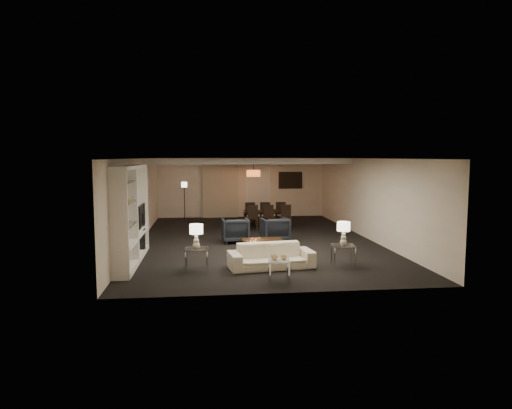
{
  "coord_description": "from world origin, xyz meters",
  "views": [
    {
      "loc": [
        -1.56,
        -13.74,
        2.55
      ],
      "look_at": [
        0.0,
        0.0,
        1.1
      ],
      "focal_mm": 32.0,
      "sensor_mm": 36.0,
      "label": 1
    }
  ],
  "objects_px": {
    "sofa": "(271,256)",
    "television": "(138,216)",
    "armchair_left": "(235,230)",
    "chair_nr": "(286,217)",
    "chair_fm": "(265,213)",
    "chair_fr": "(280,213)",
    "floor_speaker": "(142,234)",
    "table_lamp_left": "(196,236)",
    "floor_lamp": "(184,201)",
    "pendant_light": "(253,173)",
    "chair_nm": "(270,217)",
    "coffee_table": "(262,246)",
    "vase_blue": "(122,223)",
    "side_table_right": "(343,256)",
    "side_table_left": "(197,259)",
    "chair_nl": "(253,217)",
    "chair_fl": "(249,213)",
    "dining_table": "(267,219)",
    "armchair_right": "(275,229)",
    "marble_table": "(279,270)",
    "vase_amber": "(126,197)",
    "table_lamp_right": "(343,234)"
  },
  "relations": [
    {
      "from": "sofa",
      "to": "television",
      "type": "xyz_separation_m",
      "value": [
        -3.23,
        1.73,
        0.75
      ]
    },
    {
      "from": "armchair_left",
      "to": "chair_nr",
      "type": "xyz_separation_m",
      "value": [
        1.97,
        2.34,
        0.06
      ]
    },
    {
      "from": "chair_fm",
      "to": "chair_fr",
      "type": "height_order",
      "value": "same"
    },
    {
      "from": "floor_speaker",
      "to": "chair_nr",
      "type": "distance_m",
      "value": 5.84
    },
    {
      "from": "table_lamp_left",
      "to": "floor_lamp",
      "type": "relative_size",
      "value": 0.35
    },
    {
      "from": "pendant_light",
      "to": "chair_nm",
      "type": "relative_size",
      "value": 0.62
    },
    {
      "from": "coffee_table",
      "to": "vase_blue",
      "type": "relative_size",
      "value": 6.72
    },
    {
      "from": "armchair_left",
      "to": "table_lamp_left",
      "type": "height_order",
      "value": "table_lamp_left"
    },
    {
      "from": "side_table_right",
      "to": "side_table_left",
      "type": "bearing_deg",
      "value": 180.0
    },
    {
      "from": "coffee_table",
      "to": "chair_nl",
      "type": "distance_m",
      "value": 4.05
    },
    {
      "from": "armchair_left",
      "to": "chair_fr",
      "type": "xyz_separation_m",
      "value": [
        1.97,
        3.64,
        0.06
      ]
    },
    {
      "from": "sofa",
      "to": "chair_fm",
      "type": "xyz_separation_m",
      "value": [
        0.77,
        6.94,
        0.14
      ]
    },
    {
      "from": "side_table_right",
      "to": "chair_fl",
      "type": "relative_size",
      "value": 0.63
    },
    {
      "from": "coffee_table",
      "to": "chair_nm",
      "type": "distance_m",
      "value": 4.12
    },
    {
      "from": "coffee_table",
      "to": "chair_fm",
      "type": "relative_size",
      "value": 1.26
    },
    {
      "from": "pendant_light",
      "to": "sofa",
      "type": "distance_m",
      "value": 7.26
    },
    {
      "from": "pendant_light",
      "to": "chair_nr",
      "type": "height_order",
      "value": "pendant_light"
    },
    {
      "from": "side_table_left",
      "to": "chair_nl",
      "type": "distance_m",
      "value": 5.95
    },
    {
      "from": "dining_table",
      "to": "floor_lamp",
      "type": "bearing_deg",
      "value": 145.35
    },
    {
      "from": "sofa",
      "to": "side_table_right",
      "type": "height_order",
      "value": "sofa"
    },
    {
      "from": "dining_table",
      "to": "chair_fl",
      "type": "distance_m",
      "value": 0.9
    },
    {
      "from": "pendant_light",
      "to": "floor_speaker",
      "type": "bearing_deg",
      "value": -124.33
    },
    {
      "from": "armchair_left",
      "to": "television",
      "type": "xyz_separation_m",
      "value": [
        -2.63,
        -1.57,
        0.68
      ]
    },
    {
      "from": "table_lamp_left",
      "to": "chair_nr",
      "type": "distance_m",
      "value": 6.43
    },
    {
      "from": "armchair_right",
      "to": "table_lamp_left",
      "type": "relative_size",
      "value": 1.44
    },
    {
      "from": "chair_fr",
      "to": "vase_blue",
      "type": "bearing_deg",
      "value": 60.6
    },
    {
      "from": "sofa",
      "to": "marble_table",
      "type": "height_order",
      "value": "sofa"
    },
    {
      "from": "pendant_light",
      "to": "chair_fr",
      "type": "distance_m",
      "value": 1.82
    },
    {
      "from": "pendant_light",
      "to": "chair_nr",
      "type": "relative_size",
      "value": 0.62
    },
    {
      "from": "television",
      "to": "chair_nl",
      "type": "relative_size",
      "value": 1.18
    },
    {
      "from": "vase_blue",
      "to": "chair_fr",
      "type": "height_order",
      "value": "vase_blue"
    },
    {
      "from": "marble_table",
      "to": "chair_fl",
      "type": "relative_size",
      "value": 0.53
    },
    {
      "from": "side_table_right",
      "to": "floor_speaker",
      "type": "relative_size",
      "value": 0.5
    },
    {
      "from": "chair_nl",
      "to": "dining_table",
      "type": "bearing_deg",
      "value": 54.18
    },
    {
      "from": "vase_amber",
      "to": "chair_nr",
      "type": "height_order",
      "value": "vase_amber"
    },
    {
      "from": "armchair_left",
      "to": "chair_nm",
      "type": "xyz_separation_m",
      "value": [
        1.37,
        2.34,
        0.06
      ]
    },
    {
      "from": "chair_fl",
      "to": "floor_speaker",
      "type": "bearing_deg",
      "value": 49.72
    },
    {
      "from": "chair_nm",
      "to": "side_table_right",
      "type": "bearing_deg",
      "value": -87.07
    },
    {
      "from": "vase_amber",
      "to": "marble_table",
      "type": "bearing_deg",
      "value": -22.61
    },
    {
      "from": "vase_blue",
      "to": "chair_fr",
      "type": "bearing_deg",
      "value": 57.37
    },
    {
      "from": "table_lamp_left",
      "to": "chair_fr",
      "type": "xyz_separation_m",
      "value": [
        3.07,
        6.94,
        -0.35
      ]
    },
    {
      "from": "marble_table",
      "to": "floor_speaker",
      "type": "xyz_separation_m",
      "value": [
        -3.15,
        3.04,
        0.31
      ]
    },
    {
      "from": "side_table_left",
      "to": "table_lamp_right",
      "type": "distance_m",
      "value": 3.44
    },
    {
      "from": "side_table_right",
      "to": "vase_blue",
      "type": "xyz_separation_m",
      "value": [
        -4.96,
        -0.29,
        0.89
      ]
    },
    {
      "from": "armchair_right",
      "to": "floor_lamp",
      "type": "xyz_separation_m",
      "value": [
        -2.9,
        4.79,
        0.42
      ]
    },
    {
      "from": "armchair_left",
      "to": "chair_fm",
      "type": "height_order",
      "value": "chair_fm"
    },
    {
      "from": "television",
      "to": "chair_fr",
      "type": "xyz_separation_m",
      "value": [
        4.6,
        5.21,
        -0.62
      ]
    },
    {
      "from": "chair_fl",
      "to": "side_table_left",
      "type": "bearing_deg",
      "value": 68.17
    },
    {
      "from": "floor_speaker",
      "to": "chair_nm",
      "type": "relative_size",
      "value": 1.27
    },
    {
      "from": "vase_amber",
      "to": "chair_fl",
      "type": "xyz_separation_m",
      "value": [
        3.43,
        6.68,
        -1.23
      ]
    }
  ]
}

